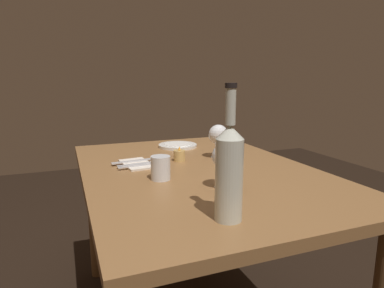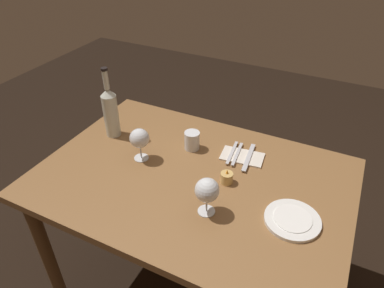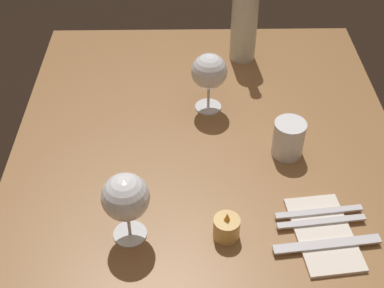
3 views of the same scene
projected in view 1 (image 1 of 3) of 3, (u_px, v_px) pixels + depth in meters
dining_table at (197, 189)px, 1.38m from camera, size 1.30×0.90×0.74m
wine_glass_left at (225, 157)px, 1.09m from camera, size 0.09×0.09×0.15m
wine_glass_right at (218, 135)px, 1.52m from camera, size 0.09×0.09×0.15m
wine_bottle at (229, 170)px, 0.84m from camera, size 0.07×0.07×0.35m
water_tumbler at (161, 169)px, 1.20m from camera, size 0.07×0.07×0.09m
votive_candle at (179, 156)px, 1.47m from camera, size 0.05×0.05×0.07m
dinner_plate at (178, 145)px, 1.78m from camera, size 0.20×0.20×0.02m
folded_napkin at (137, 164)px, 1.41m from camera, size 0.20×0.13×0.01m
fork_inner at (138, 164)px, 1.39m from camera, size 0.03×0.18×0.00m
fork_outer at (140, 165)px, 1.36m from camera, size 0.03×0.18×0.00m
table_knife at (136, 161)px, 1.44m from camera, size 0.04×0.21×0.00m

